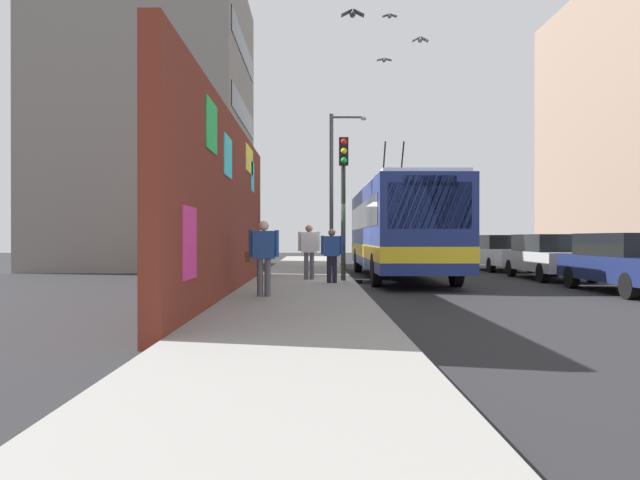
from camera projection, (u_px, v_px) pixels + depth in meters
name	position (u px, v px, depth m)	size (l,w,h in m)	color
ground_plane	(354.00, 285.00, 18.73)	(80.00, 80.00, 0.00)	#232326
sidewalk_slab	(303.00, 282.00, 18.72)	(48.00, 3.20, 0.15)	gray
graffiti_wall	(228.00, 207.00, 14.75)	(14.13, 0.32, 4.41)	maroon
building_far_left	(153.00, 125.00, 29.63)	(10.09, 8.93, 14.00)	gray
building_far_right	(639.00, 127.00, 33.72)	(13.90, 6.74, 15.32)	gray
city_bus	(399.00, 227.00, 21.64)	(11.71, 2.67, 5.11)	navy
parked_car_navy	(627.00, 261.00, 15.80)	(4.83, 1.83, 1.58)	navy
parked_car_silver	(548.00, 255.00, 21.14)	(4.73, 1.85, 1.58)	#B7B7BC
parked_car_white	(500.00, 252.00, 26.68)	(4.54, 1.89, 1.58)	white
pedestrian_near_wall	(263.00, 252.00, 13.44)	(0.23, 0.75, 1.69)	#595960
pedestrian_midblock	(309.00, 247.00, 18.85)	(0.23, 0.68, 1.71)	#595960
pedestrian_at_curb	(332.00, 251.00, 17.48)	(0.22, 0.64, 1.57)	#1E1E2D
traffic_light	(343.00, 185.00, 18.28)	(0.49, 0.28, 4.37)	#2D382D
street_lamp	(335.00, 179.00, 27.69)	(0.44, 1.71, 7.02)	#4C4C51
flying_pigeons	(389.00, 34.00, 19.59)	(8.79, 3.09, 3.22)	slate
curbside_puddle	(370.00, 282.00, 19.76)	(1.86, 1.86, 0.00)	black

